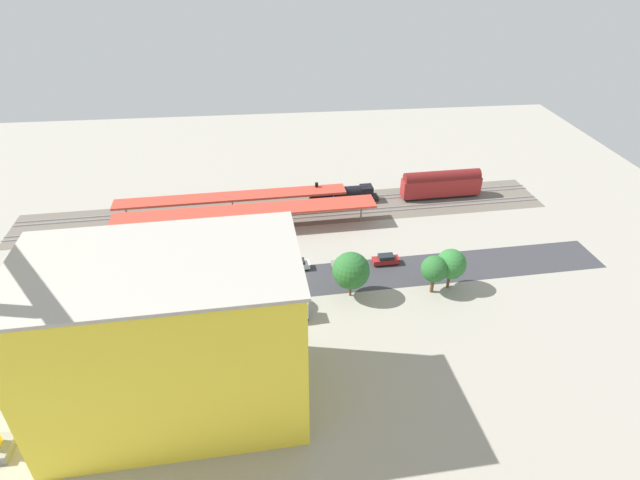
# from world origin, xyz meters

# --- Properties ---
(ground_plane) EXTENTS (173.89, 173.89, 0.00)m
(ground_plane) POSITION_xyz_m (0.00, 0.00, 0.00)
(ground_plane) COLOR #9E998C
(ground_plane) RESTS_ON ground
(rail_bed) EXTENTS (109.23, 19.01, 0.01)m
(rail_bed) POSITION_xyz_m (0.00, -22.64, 0.00)
(rail_bed) COLOR #665E54
(rail_bed) RESTS_ON ground
(street_asphalt) EXTENTS (109.00, 14.35, 0.01)m
(street_asphalt) POSITION_xyz_m (0.00, 2.29, 0.00)
(street_asphalt) COLOR #38383D
(street_asphalt) RESTS_ON ground
(track_rails) EXTENTS (108.56, 12.58, 0.12)m
(track_rails) POSITION_xyz_m (0.00, -22.64, 0.18)
(track_rails) COLOR #9E9EA8
(track_rails) RESTS_ON ground
(platform_canopy_near) EXTENTS (50.35, 7.53, 4.52)m
(platform_canopy_near) POSITION_xyz_m (7.90, -15.70, 4.27)
(platform_canopy_near) COLOR #C63D2D
(platform_canopy_near) RESTS_ON ground
(platform_canopy_far) EXTENTS (46.89, 6.46, 3.98)m
(platform_canopy_far) POSITION_xyz_m (10.97, -23.04, 3.73)
(platform_canopy_far) COLOR #C63D2D
(platform_canopy_far) RESTS_ON ground
(locomotive) EXTENTS (14.91, 3.27, 4.91)m
(locomotive) POSITION_xyz_m (-12.56, -25.48, 1.73)
(locomotive) COLOR black
(locomotive) RESTS_ON ground
(passenger_coach) EXTENTS (17.48, 3.76, 6.12)m
(passenger_coach) POSITION_xyz_m (-33.69, -25.47, 3.23)
(passenger_coach) COLOR black
(passenger_coach) RESTS_ON ground
(parked_car_0) EXTENTS (4.81, 2.01, 1.80)m
(parked_car_0) POSITION_xyz_m (-16.30, -1.27, 0.80)
(parked_car_0) COLOR black
(parked_car_0) RESTS_ON ground
(parked_car_1) EXTENTS (4.74, 2.00, 1.68)m
(parked_car_1) POSITION_xyz_m (-9.01, -0.98, 0.76)
(parked_car_1) COLOR black
(parked_car_1) RESTS_ON ground
(parked_car_2) EXTENTS (4.16, 1.99, 1.80)m
(parked_car_2) POSITION_xyz_m (-0.84, -1.39, 0.80)
(parked_car_2) COLOR black
(parked_car_2) RESTS_ON ground
(parked_car_3) EXTENTS (4.55, 1.94, 1.73)m
(parked_car_3) POSITION_xyz_m (5.69, -1.45, 0.77)
(parked_car_3) COLOR black
(parked_car_3) RESTS_ON ground
(parked_car_4) EXTENTS (4.43, 1.84, 1.72)m
(parked_car_4) POSITION_xyz_m (12.69, -1.12, 0.75)
(parked_car_4) COLOR black
(parked_car_4) RESTS_ON ground
(parked_car_5) EXTENTS (4.69, 1.84, 1.64)m
(parked_car_5) POSITION_xyz_m (19.89, -0.99, 0.74)
(parked_car_5) COLOR black
(parked_car_5) RESTS_ON ground
(construction_building) EXTENTS (30.75, 18.12, 21.11)m
(construction_building) POSITION_xyz_m (15.78, 26.56, 10.56)
(construction_building) COLOR yellow
(construction_building) RESTS_ON ground
(construction_roof_slab) EXTENTS (31.38, 18.75, 0.40)m
(construction_roof_slab) POSITION_xyz_m (15.78, 26.56, 21.31)
(construction_roof_slab) COLOR #ADA89E
(construction_roof_slab) RESTS_ON construction_building
(box_truck_0) EXTENTS (8.56, 2.92, 3.65)m
(box_truck_0) POSITION_xyz_m (21.28, 13.14, 1.77)
(box_truck_0) COLOR black
(box_truck_0) RESTS_ON ground
(box_truck_1) EXTENTS (9.61, 3.32, 3.29)m
(box_truck_1) POSITION_xyz_m (3.30, 11.93, 1.64)
(box_truck_1) COLOR black
(box_truck_1) RESTS_ON ground
(street_tree_0) EXTENTS (4.31, 4.31, 6.66)m
(street_tree_0) POSITION_xyz_m (-21.97, 7.48, 4.47)
(street_tree_0) COLOR brown
(street_tree_0) RESTS_ON ground
(street_tree_1) EXTENTS (5.25, 5.25, 8.37)m
(street_tree_1) POSITION_xyz_m (5.87, 7.98, 5.72)
(street_tree_1) COLOR brown
(street_tree_1) RESTS_ON ground
(street_tree_2) EXTENTS (5.95, 5.95, 7.83)m
(street_tree_2) POSITION_xyz_m (-8.66, 6.97, 4.85)
(street_tree_2) COLOR brown
(street_tree_2) RESTS_ON ground
(street_tree_3) EXTENTS (6.10, 6.10, 7.78)m
(street_tree_3) POSITION_xyz_m (8.93, 6.70, 4.72)
(street_tree_3) COLOR brown
(street_tree_3) RESTS_ON ground
(street_tree_4) EXTENTS (4.34, 4.34, 6.38)m
(street_tree_4) POSITION_xyz_m (16.06, 6.87, 4.19)
(street_tree_4) COLOR brown
(street_tree_4) RESTS_ON ground
(street_tree_5) EXTENTS (4.89, 4.89, 7.05)m
(street_tree_5) POSITION_xyz_m (-24.99, 6.54, 4.59)
(street_tree_5) COLOR brown
(street_tree_5) RESTS_ON ground
(traffic_light) EXTENTS (0.50, 0.36, 7.39)m
(traffic_light) POSITION_xyz_m (14.91, 7.12, 4.84)
(traffic_light) COLOR #333333
(traffic_light) RESTS_ON ground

